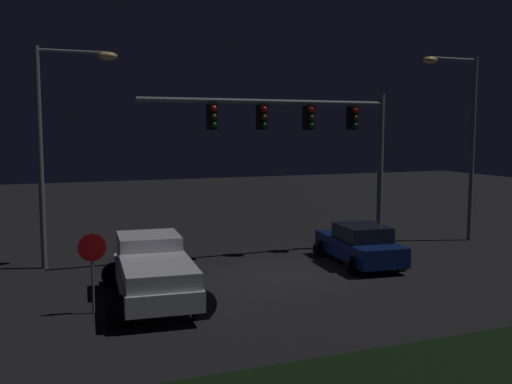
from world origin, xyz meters
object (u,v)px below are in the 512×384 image
Objects in this scene: pickup_truck at (153,267)px; car_sedan at (360,245)px; traffic_signal_gantry at (309,130)px; street_lamp_left at (57,129)px; stop_sign at (92,258)px; street_lamp_right at (463,126)px.

pickup_truck is 1.22× the size of car_sedan.
traffic_signal_gantry is 9.53m from street_lamp_left.
traffic_signal_gantry reaches higher than car_sedan.
car_sedan is 10.28m from stop_sign.
street_lamp_right is at bearing 15.91° from stop_sign.
street_lamp_left is (-9.42, 1.43, 0.03)m from traffic_signal_gantry.
street_lamp_left is at bearing 171.36° from traffic_signal_gantry.
street_lamp_right reaches higher than pickup_truck.
stop_sign reaches higher than pickup_truck.
traffic_signal_gantry is at bearing 27.73° from stop_sign.
street_lamp_left is at bearing 175.27° from street_lamp_right.
traffic_signal_gantry is 7.64m from street_lamp_right.
traffic_signal_gantry is 1.25× the size of street_lamp_right.
street_lamp_left reaches higher than car_sedan.
stop_sign is (-8.96, -4.71, -3.47)m from traffic_signal_gantry.
pickup_truck is at bearing -164.67° from street_lamp_right.
street_lamp_right reaches higher than car_sedan.
street_lamp_right is (6.64, 2.29, 4.47)m from car_sedan.
stop_sign is (-9.96, -2.44, 0.82)m from car_sedan.
street_lamp_right reaches higher than street_lamp_left.
stop_sign is at bearing 115.88° from pickup_truck.
pickup_truck is at bearing 20.61° from stop_sign.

